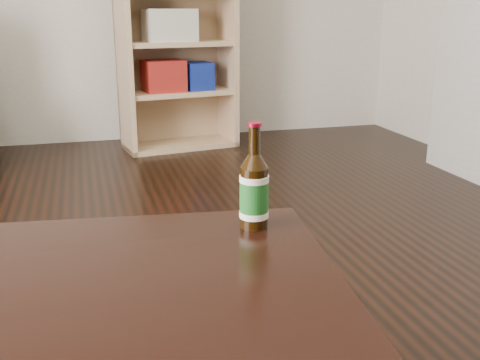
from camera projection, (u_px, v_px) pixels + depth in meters
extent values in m
cube|color=tan|center=(123.00, 45.00, 3.60)|extent=(0.09, 0.35, 1.41)
cube|color=tan|center=(227.00, 42.00, 3.89)|extent=(0.09, 0.35, 1.41)
cube|color=tan|center=(180.00, 144.00, 3.94)|extent=(0.81, 0.46, 0.03)
cube|color=tan|center=(170.00, 42.00, 3.88)|extent=(0.76, 0.15, 1.41)
cube|color=tan|center=(179.00, 93.00, 3.84)|extent=(0.74, 0.42, 0.03)
cube|color=tan|center=(177.00, 44.00, 3.74)|extent=(0.74, 0.42, 0.03)
cube|color=maroon|center=(164.00, 76.00, 3.74)|extent=(0.29, 0.26, 0.21)
cube|color=navy|center=(197.00, 76.00, 3.84)|extent=(0.21, 0.24, 0.18)
cube|color=#BCB6A6|center=(170.00, 25.00, 3.67)|extent=(0.36, 0.27, 0.21)
cylinder|color=black|center=(262.00, 336.00, 1.27)|extent=(0.08, 0.08, 0.42)
cylinder|color=black|center=(254.00, 198.00, 1.15)|extent=(0.06, 0.06, 0.13)
cylinder|color=#1A581C|center=(254.00, 196.00, 1.15)|extent=(0.07, 0.07, 0.08)
cylinder|color=#F8EBCF|center=(254.00, 179.00, 1.14)|extent=(0.07, 0.07, 0.01)
cylinder|color=#F8EBCF|center=(254.00, 214.00, 1.16)|extent=(0.07, 0.07, 0.01)
cone|color=black|center=(254.00, 161.00, 1.13)|extent=(0.06, 0.06, 0.03)
cylinder|color=black|center=(254.00, 140.00, 1.12)|extent=(0.02, 0.02, 0.06)
cylinder|color=maroon|center=(255.00, 124.00, 1.11)|extent=(0.03, 0.03, 0.01)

